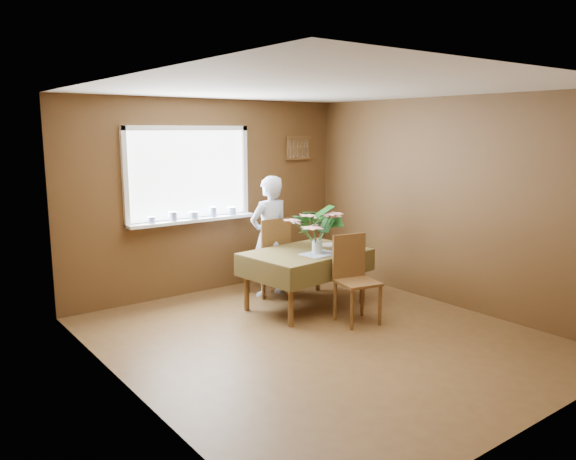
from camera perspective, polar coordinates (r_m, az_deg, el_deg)
floor at (r=5.88m, az=3.30°, el=-10.88°), size 4.50×4.50×0.00m
ceiling at (r=5.50m, az=3.57°, el=14.19°), size 4.50×4.50×0.00m
wall_back at (r=7.40m, az=-8.00°, el=3.39°), size 4.00×0.00×4.00m
wall_front at (r=4.15m, az=24.11°, el=-2.74°), size 4.00×0.00×4.00m
wall_left at (r=4.54m, az=-16.14°, el=-1.20°), size 0.00×4.50×4.50m
wall_right at (r=7.01m, az=15.95°, el=2.73°), size 0.00×4.50×4.50m
window_assembly at (r=7.20m, az=-9.85°, el=3.98°), size 1.72×0.20×1.22m
spoon_rack at (r=8.13m, az=1.05°, el=8.33°), size 0.44×0.05×0.33m
dining_table at (r=6.69m, az=1.83°, el=-2.83°), size 1.51×1.11×0.70m
chair_far at (r=7.18m, az=-1.71°, el=-2.41°), size 0.45×0.45×1.01m
chair_near at (r=6.27m, az=6.70°, el=-4.54°), size 0.49×0.49×0.97m
seated_woman at (r=7.12m, az=-1.87°, el=-0.67°), size 0.57×0.38×1.54m
flower_bouquet at (r=6.49m, az=3.00°, el=0.53°), size 0.61×0.61×0.52m
side_plate at (r=7.01m, az=4.31°, el=-1.51°), size 0.24×0.24×0.01m
table_knife at (r=6.59m, az=3.77°, el=-2.25°), size 0.09×0.20×0.00m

